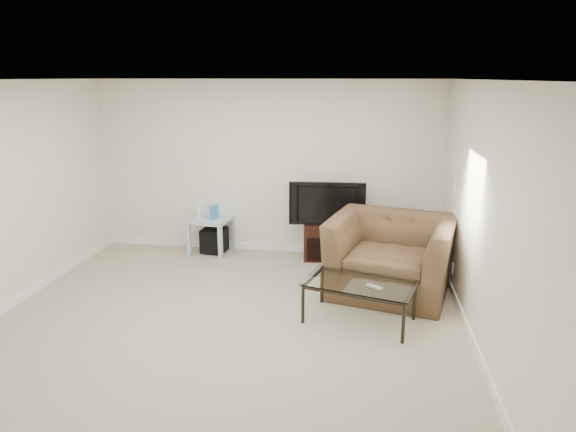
# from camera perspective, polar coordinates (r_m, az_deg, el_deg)

# --- Properties ---
(floor) EXTENTS (5.00, 5.00, 0.00)m
(floor) POSITION_cam_1_polar(r_m,az_deg,el_deg) (5.52, -7.09, -12.14)
(floor) COLOR tan
(floor) RESTS_ON ground
(ceiling) EXTENTS (5.00, 5.00, 0.00)m
(ceiling) POSITION_cam_1_polar(r_m,az_deg,el_deg) (4.91, -8.07, 14.76)
(ceiling) COLOR white
(ceiling) RESTS_ON ground
(wall_back) EXTENTS (5.00, 0.02, 2.50)m
(wall_back) POSITION_cam_1_polar(r_m,az_deg,el_deg) (7.46, -2.38, 5.34)
(wall_back) COLOR silver
(wall_back) RESTS_ON ground
(wall_right) EXTENTS (0.02, 5.00, 2.50)m
(wall_right) POSITION_cam_1_polar(r_m,az_deg,el_deg) (5.02, 21.10, -0.56)
(wall_right) COLOR silver
(wall_right) RESTS_ON ground
(plate_back) EXTENTS (0.12, 0.02, 0.12)m
(plate_back) POSITION_cam_1_polar(r_m,az_deg,el_deg) (7.82, -12.58, 5.45)
(plate_back) COLOR white
(plate_back) RESTS_ON wall_back
(plate_right_switch) EXTENTS (0.02, 0.09, 0.13)m
(plate_right_switch) POSITION_cam_1_polar(r_m,az_deg,el_deg) (6.55, 18.05, 3.21)
(plate_right_switch) COLOR white
(plate_right_switch) RESTS_ON wall_right
(plate_right_outlet) EXTENTS (0.02, 0.08, 0.12)m
(plate_right_outlet) POSITION_cam_1_polar(r_m,az_deg,el_deg) (6.52, 17.79, -5.53)
(plate_right_outlet) COLOR white
(plate_right_outlet) RESTS_ON wall_right
(tv_stand) EXTENTS (0.68, 0.50, 0.53)m
(tv_stand) POSITION_cam_1_polar(r_m,az_deg,el_deg) (7.37, 4.29, -2.69)
(tv_stand) COLOR black
(tv_stand) RESTS_ON floor
(dvd_player) EXTENTS (0.38, 0.28, 0.05)m
(dvd_player) POSITION_cam_1_polar(r_m,az_deg,el_deg) (7.28, 4.32, -1.45)
(dvd_player) COLOR black
(dvd_player) RESTS_ON tv_stand
(television) EXTENTS (0.99, 0.24, 0.61)m
(television) POSITION_cam_1_polar(r_m,az_deg,el_deg) (7.19, 4.38, 1.56)
(television) COLOR black
(television) RESTS_ON tv_stand
(side_table) EXTENTS (0.62, 0.62, 0.53)m
(side_table) POSITION_cam_1_polar(r_m,az_deg,el_deg) (7.67, -8.50, -2.13)
(side_table) COLOR #A9C3CE
(side_table) RESTS_ON floor
(subwoofer) EXTENTS (0.37, 0.37, 0.34)m
(subwoofer) POSITION_cam_1_polar(r_m,az_deg,el_deg) (7.70, -8.18, -2.65)
(subwoofer) COLOR black
(subwoofer) RESTS_ON floor
(game_console) EXTENTS (0.10, 0.18, 0.24)m
(game_console) POSITION_cam_1_polar(r_m,az_deg,el_deg) (7.60, -9.58, 0.68)
(game_console) COLOR white
(game_console) RESTS_ON side_table
(game_case) EXTENTS (0.09, 0.16, 0.21)m
(game_case) POSITION_cam_1_polar(r_m,az_deg,el_deg) (7.52, -8.22, 0.46)
(game_case) COLOR #337FCC
(game_case) RESTS_ON side_table
(recliner) EXTENTS (1.59, 1.23, 1.23)m
(recliner) POSITION_cam_1_polar(r_m,az_deg,el_deg) (6.23, 11.40, -2.94)
(recliner) COLOR brown
(recliner) RESTS_ON floor
(coffee_table) EXTENTS (1.27, 0.93, 0.45)m
(coffee_table) POSITION_cam_1_polar(r_m,az_deg,el_deg) (5.56, 7.91, -9.42)
(coffee_table) COLOR black
(coffee_table) RESTS_ON floor
(remote) EXTENTS (0.17, 0.14, 0.02)m
(remote) POSITION_cam_1_polar(r_m,az_deg,el_deg) (5.36, 9.60, -7.75)
(remote) COLOR #B2B2B7
(remote) RESTS_ON coffee_table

